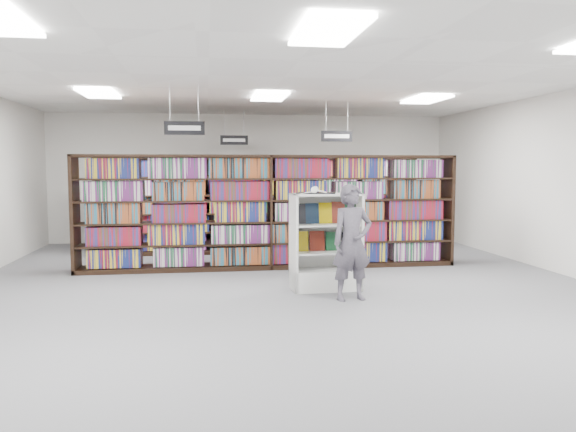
{
  "coord_description": "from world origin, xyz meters",
  "views": [
    {
      "loc": [
        -1.16,
        -8.32,
        1.88
      ],
      "look_at": [
        0.12,
        0.5,
        1.1
      ],
      "focal_mm": 35.0,
      "sensor_mm": 36.0,
      "label": 1
    }
  ],
  "objects": [
    {
      "name": "floor",
      "position": [
        0.0,
        0.0,
        0.0
      ],
      "size": [
        12.0,
        12.0,
        0.0
      ],
      "primitive_type": "plane",
      "color": "#545459",
      "rests_on": "ground"
    },
    {
      "name": "ceiling",
      "position": [
        0.0,
        0.0,
        3.2
      ],
      "size": [
        10.0,
        12.0,
        0.1
      ],
      "primitive_type": "cube",
      "color": "white",
      "rests_on": "wall_back"
    },
    {
      "name": "wall_back",
      "position": [
        0.0,
        6.0,
        1.6
      ],
      "size": [
        10.0,
        0.1,
        3.2
      ],
      "primitive_type": "cube",
      "color": "silver",
      "rests_on": "ground"
    },
    {
      "name": "wall_front",
      "position": [
        0.0,
        -6.0,
        1.6
      ],
      "size": [
        10.0,
        0.1,
        3.2
      ],
      "primitive_type": "cube",
      "color": "silver",
      "rests_on": "ground"
    },
    {
      "name": "bookshelf_row_near",
      "position": [
        0.0,
        2.0,
        1.05
      ],
      "size": [
        7.0,
        0.6,
        2.1
      ],
      "color": "black",
      "rests_on": "floor"
    },
    {
      "name": "bookshelf_row_mid",
      "position": [
        0.0,
        4.0,
        1.05
      ],
      "size": [
        7.0,
        0.6,
        2.1
      ],
      "color": "black",
      "rests_on": "floor"
    },
    {
      "name": "bookshelf_row_far",
      "position": [
        0.0,
        5.7,
        1.05
      ],
      "size": [
        7.0,
        0.6,
        2.1
      ],
      "color": "black",
      "rests_on": "floor"
    },
    {
      "name": "aisle_sign_left",
      "position": [
        -1.5,
        1.0,
        2.53
      ],
      "size": [
        0.65,
        0.02,
        0.8
      ],
      "color": "#B2B2B7",
      "rests_on": "ceiling"
    },
    {
      "name": "aisle_sign_right",
      "position": [
        1.5,
        3.0,
        2.53
      ],
      "size": [
        0.65,
        0.02,
        0.8
      ],
      "color": "#B2B2B7",
      "rests_on": "ceiling"
    },
    {
      "name": "aisle_sign_center",
      "position": [
        -0.5,
        5.0,
        2.53
      ],
      "size": [
        0.65,
        0.02,
        0.8
      ],
      "color": "#B2B2B7",
      "rests_on": "ceiling"
    },
    {
      "name": "troffer_front_center",
      "position": [
        0.0,
        -3.0,
        3.16
      ],
      "size": [
        0.6,
        1.2,
        0.04
      ],
      "primitive_type": "cube",
      "color": "white",
      "rests_on": "ceiling"
    },
    {
      "name": "troffer_back_left",
      "position": [
        -3.0,
        2.0,
        3.16
      ],
      "size": [
        0.6,
        1.2,
        0.04
      ],
      "primitive_type": "cube",
      "color": "white",
      "rests_on": "ceiling"
    },
    {
      "name": "troffer_back_center",
      "position": [
        0.0,
        2.0,
        3.16
      ],
      "size": [
        0.6,
        1.2,
        0.04
      ],
      "primitive_type": "cube",
      "color": "white",
      "rests_on": "ceiling"
    },
    {
      "name": "troffer_back_right",
      "position": [
        3.0,
        2.0,
        3.16
      ],
      "size": [
        0.6,
        1.2,
        0.04
      ],
      "primitive_type": "cube",
      "color": "white",
      "rests_on": "ceiling"
    },
    {
      "name": "endcap_display",
      "position": [
        0.64,
        0.06,
        0.49
      ],
      "size": [
        1.08,
        0.58,
        1.48
      ],
      "rotation": [
        0.0,
        0.0,
        0.05
      ],
      "color": "silver",
      "rests_on": "floor"
    },
    {
      "name": "open_book",
      "position": [
        0.48,
        0.06,
        1.51
      ],
      "size": [
        0.66,
        0.48,
        0.13
      ],
      "rotation": [
        0.0,
        0.0,
        -0.26
      ],
      "color": "black",
      "rests_on": "endcap_display"
    },
    {
      "name": "shopper",
      "position": [
        0.86,
        -0.7,
        0.82
      ],
      "size": [
        0.66,
        0.49,
        1.64
      ],
      "primitive_type": "imported",
      "rotation": [
        0.0,
        0.0,
        0.18
      ],
      "color": "#524D58",
      "rests_on": "floor"
    }
  ]
}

